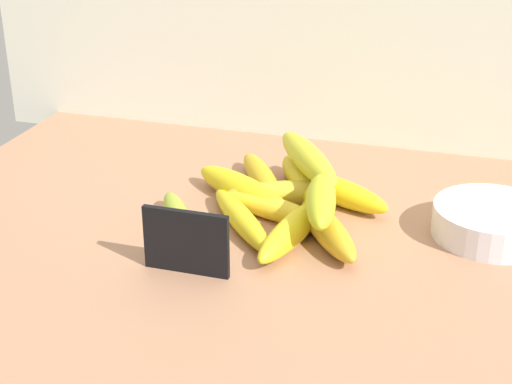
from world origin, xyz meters
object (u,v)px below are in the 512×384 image
(banana_4, at_px, (178,219))
(banana_8, at_px, (301,181))
(banana_1, at_px, (295,194))
(banana_11, at_px, (308,159))
(chalkboard_sign, at_px, (186,244))
(banana_9, at_px, (242,220))
(banana_6, at_px, (242,189))
(banana_5, at_px, (339,192))
(banana_10, at_px, (321,201))
(banana_2, at_px, (262,177))
(fruit_bowl, at_px, (492,222))
(banana_7, at_px, (328,230))
(banana_0, at_px, (273,209))
(banana_3, at_px, (293,230))

(banana_4, relative_size, banana_8, 0.89)
(banana_1, height_order, banana_11, banana_11)
(banana_1, bearing_deg, chalkboard_sign, -110.08)
(banana_9, bearing_deg, banana_6, 107.37)
(banana_5, height_order, banana_10, banana_10)
(banana_2, distance_m, banana_10, 0.19)
(fruit_bowl, bearing_deg, banana_7, -157.98)
(banana_11, bearing_deg, banana_9, -113.87)
(banana_1, bearing_deg, banana_8, 94.12)
(chalkboard_sign, bearing_deg, banana_5, 60.35)
(banana_2, bearing_deg, fruit_bowl, -10.34)
(chalkboard_sign, relative_size, banana_5, 0.63)
(banana_0, height_order, banana_9, banana_0)
(banana_5, bearing_deg, fruit_bowl, -10.26)
(banana_5, xyz_separation_m, banana_9, (-0.11, -0.12, -0.00))
(banana_1, xyz_separation_m, banana_4, (-0.13, -0.12, -0.00))
(banana_5, height_order, banana_11, banana_11)
(banana_1, relative_size, banana_2, 1.13)
(banana_1, distance_m, banana_7, 0.12)
(banana_10, bearing_deg, chalkboard_sign, -137.52)
(chalkboard_sign, relative_size, banana_4, 0.66)
(banana_7, height_order, banana_10, banana_10)
(banana_7, bearing_deg, banana_0, 152.37)
(banana_0, distance_m, banana_8, 0.10)
(banana_3, bearing_deg, banana_5, 75.58)
(banana_6, distance_m, banana_9, 0.09)
(banana_8, relative_size, banana_11, 0.91)
(banana_9, bearing_deg, fruit_bowl, 14.06)
(banana_4, relative_size, banana_9, 0.83)
(banana_1, xyz_separation_m, banana_6, (-0.08, -0.01, 0.00))
(banana_1, distance_m, banana_6, 0.08)
(fruit_bowl, height_order, banana_6, fruit_bowl)
(chalkboard_sign, xyz_separation_m, banana_11, (0.09, 0.26, 0.02))
(banana_0, bearing_deg, banana_4, -149.25)
(chalkboard_sign, xyz_separation_m, banana_1, (0.08, 0.22, -0.02))
(banana_8, bearing_deg, banana_9, -108.36)
(fruit_bowl, distance_m, banana_11, 0.28)
(banana_6, relative_size, banana_10, 1.27)
(banana_8, bearing_deg, banana_5, -18.67)
(banana_6, distance_m, banana_11, 0.11)
(banana_11, bearing_deg, banana_0, -106.74)
(fruit_bowl, relative_size, banana_3, 0.84)
(banana_6, distance_m, banana_8, 0.09)
(banana_0, relative_size, banana_1, 0.79)
(chalkboard_sign, height_order, banana_9, chalkboard_sign)
(banana_3, xyz_separation_m, banana_9, (-0.08, 0.01, -0.00))
(banana_5, bearing_deg, banana_0, -135.37)
(banana_5, distance_m, banana_6, 0.14)
(chalkboard_sign, distance_m, banana_3, 0.16)
(banana_6, bearing_deg, banana_7, -30.51)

